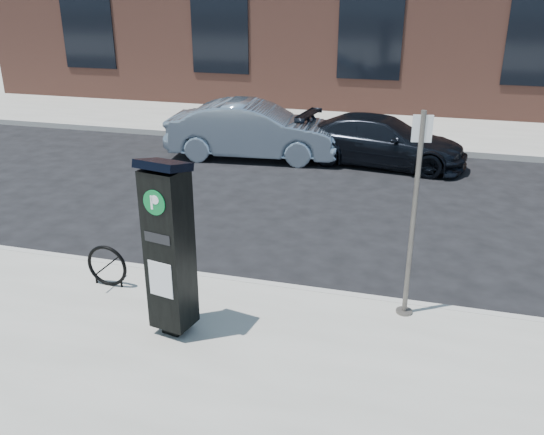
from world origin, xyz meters
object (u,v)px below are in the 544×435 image
(parking_kiosk, at_px, (169,247))
(sign_pole, at_px, (413,219))
(car_silver, at_px, (254,130))
(car_dark, at_px, (382,141))
(bike_rack, at_px, (107,266))

(parking_kiosk, distance_m, sign_pole, 2.92)
(car_silver, distance_m, car_dark, 3.16)
(bike_rack, relative_size, car_dark, 0.15)
(car_silver, relative_size, car_dark, 1.06)
(bike_rack, relative_size, car_silver, 0.14)
(parking_kiosk, relative_size, sign_pole, 0.84)
(parking_kiosk, relative_size, bike_rack, 3.58)
(parking_kiosk, relative_size, car_silver, 0.52)
(parking_kiosk, bearing_deg, car_silver, 111.81)
(car_silver, bearing_deg, bike_rack, 175.20)
(sign_pole, xyz_separation_m, car_silver, (-4.15, 6.84, -0.75))
(car_silver, xyz_separation_m, car_dark, (3.15, 0.26, -0.12))
(bike_rack, xyz_separation_m, car_silver, (-0.10, 7.20, 0.25))
(parking_kiosk, distance_m, car_dark, 8.47)
(car_silver, height_order, car_dark, car_silver)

